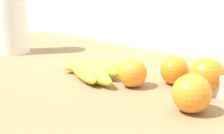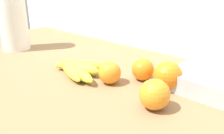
# 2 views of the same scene
# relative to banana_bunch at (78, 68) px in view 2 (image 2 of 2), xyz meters

# --- Properties ---
(wall_back) EXTENTS (2.09, 0.06, 1.30)m
(wall_back) POSITION_rel_banana_bunch_xyz_m (0.06, 0.41, -0.24)
(wall_back) COLOR silver
(wall_back) RESTS_ON ground
(banana_bunch) EXTENTS (0.22, 0.19, 0.04)m
(banana_bunch) POSITION_rel_banana_bunch_xyz_m (0.00, 0.00, 0.00)
(banana_bunch) COLOR gold
(banana_bunch) RESTS_ON counter
(orange_far_right) EXTENTS (0.07, 0.07, 0.07)m
(orange_far_right) POSITION_rel_banana_bunch_xyz_m (0.19, 0.10, 0.01)
(orange_far_right) COLOR orange
(orange_far_right) RESTS_ON counter
(orange_front) EXTENTS (0.07, 0.07, 0.07)m
(orange_front) POSITION_rel_banana_bunch_xyz_m (0.13, 0.01, 0.01)
(orange_front) COLOR orange
(orange_front) RESTS_ON counter
(orange_back_right) EXTENTS (0.07, 0.07, 0.07)m
(orange_back_right) POSITION_rel_banana_bunch_xyz_m (0.31, -0.02, 0.02)
(orange_back_right) COLOR orange
(orange_back_right) RESTS_ON counter
(orange_right) EXTENTS (0.08, 0.08, 0.08)m
(orange_right) POSITION_rel_banana_bunch_xyz_m (0.27, 0.09, 0.02)
(orange_right) COLOR orange
(orange_right) RESTS_ON counter
(paper_towel_roll) EXTENTS (0.11, 0.11, 0.33)m
(paper_towel_roll) POSITION_rel_banana_bunch_xyz_m (-0.42, 0.00, 0.13)
(paper_towel_roll) COLOR white
(paper_towel_roll) RESTS_ON counter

